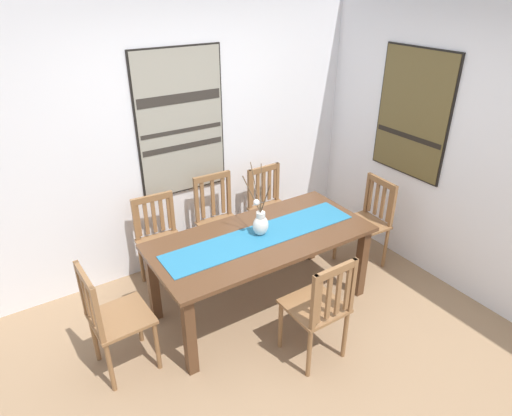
# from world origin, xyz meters

# --- Properties ---
(ground_plane) EXTENTS (6.40, 6.40, 0.03)m
(ground_plane) POSITION_xyz_m (0.00, 0.00, -0.01)
(ground_plane) COLOR #8E7051
(wall_back) EXTENTS (6.40, 0.12, 2.70)m
(wall_back) POSITION_xyz_m (0.00, 1.86, 1.35)
(wall_back) COLOR silver
(wall_back) RESTS_ON ground_plane
(wall_side) EXTENTS (0.12, 6.40, 2.70)m
(wall_side) POSITION_xyz_m (1.86, 0.00, 1.35)
(wall_side) COLOR silver
(wall_side) RESTS_ON ground_plane
(dining_table) EXTENTS (1.90, 0.89, 0.74)m
(dining_table) POSITION_xyz_m (0.08, 0.69, 0.64)
(dining_table) COLOR #51331E
(dining_table) RESTS_ON ground_plane
(table_runner) EXTENTS (1.75, 0.36, 0.01)m
(table_runner) POSITION_xyz_m (0.08, 0.69, 0.75)
(table_runner) COLOR #236B93
(table_runner) RESTS_ON dining_table
(centerpiece_vase) EXTENTS (0.19, 0.30, 0.61)m
(centerpiece_vase) POSITION_xyz_m (0.08, 0.72, 0.86)
(centerpiece_vase) COLOR silver
(centerpiece_vase) RESTS_ON dining_table
(chair_0) EXTENTS (0.44, 0.44, 0.90)m
(chair_0) POSITION_xyz_m (-0.54, 1.50, 0.49)
(chair_0) COLOR brown
(chair_0) RESTS_ON ground_plane
(chair_1) EXTENTS (0.44, 0.44, 0.94)m
(chair_1) POSITION_xyz_m (-1.24, 0.66, 0.49)
(chair_1) COLOR brown
(chair_1) RESTS_ON ground_plane
(chair_2) EXTENTS (0.44, 0.44, 0.97)m
(chair_2) POSITION_xyz_m (0.10, 1.49, 0.50)
(chair_2) COLOR brown
(chair_2) RESTS_ON ground_plane
(chair_3) EXTENTS (0.42, 0.42, 0.94)m
(chair_3) POSITION_xyz_m (0.10, -0.06, 0.50)
(chair_3) COLOR brown
(chair_3) RESTS_ON ground_plane
(chair_4) EXTENTS (0.43, 0.43, 0.92)m
(chair_4) POSITION_xyz_m (0.71, 1.49, 0.50)
(chair_4) COLOR brown
(chair_4) RESTS_ON ground_plane
(chair_5) EXTENTS (0.44, 0.44, 0.92)m
(chair_5) POSITION_xyz_m (1.38, 0.70, 0.49)
(chair_5) COLOR brown
(chair_5) RESTS_ON ground_plane
(painting_on_back_wall) EXTENTS (0.88, 0.05, 1.38)m
(painting_on_back_wall) POSITION_xyz_m (-0.11, 1.79, 1.48)
(painting_on_back_wall) COLOR black
(painting_on_side_wall) EXTENTS (0.05, 0.82, 1.21)m
(painting_on_side_wall) POSITION_xyz_m (1.79, 0.69, 1.54)
(painting_on_side_wall) COLOR black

